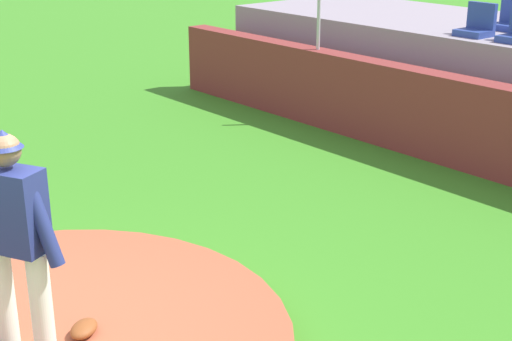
# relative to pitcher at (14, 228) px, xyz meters

# --- Properties ---
(pitcher) EXTENTS (0.82, 0.49, 1.82)m
(pitcher) POSITION_rel_pitcher_xyz_m (0.00, 0.00, 0.00)
(pitcher) COLOR white
(pitcher) RESTS_ON pitchers_mound
(fielding_glove) EXTENTS (0.34, 0.36, 0.11)m
(fielding_glove) POSITION_rel_pitcher_xyz_m (0.07, 0.45, -1.00)
(fielding_glove) COLOR brown
(fielding_glove) RESTS_ON pitchers_mound
(brick_barrier) EXTENTS (14.39, 0.40, 1.28)m
(brick_barrier) POSITION_rel_pitcher_xyz_m (-0.16, 6.96, -0.66)
(brick_barrier) COLOR maroon
(brick_barrier) RESTS_ON ground_plane
(fence_post_left) EXTENTS (0.06, 0.06, 0.86)m
(fence_post_left) POSITION_rel_pitcher_xyz_m (-3.84, 6.96, 0.41)
(fence_post_left) COLOR silver
(fence_post_left) RESTS_ON brick_barrier
(stadium_chair_0) EXTENTS (0.48, 0.44, 0.50)m
(stadium_chair_0) POSITION_rel_pitcher_xyz_m (-1.58, 8.14, 0.52)
(stadium_chair_0) COLOR #2B4392
(stadium_chair_0) RESTS_ON bleacher_platform
(stadium_chair_5) EXTENTS (0.48, 0.44, 0.50)m
(stadium_chair_5) POSITION_rel_pitcher_xyz_m (-1.58, 9.07, 0.52)
(stadium_chair_5) COLOR #2B4392
(stadium_chair_5) RESTS_ON bleacher_platform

